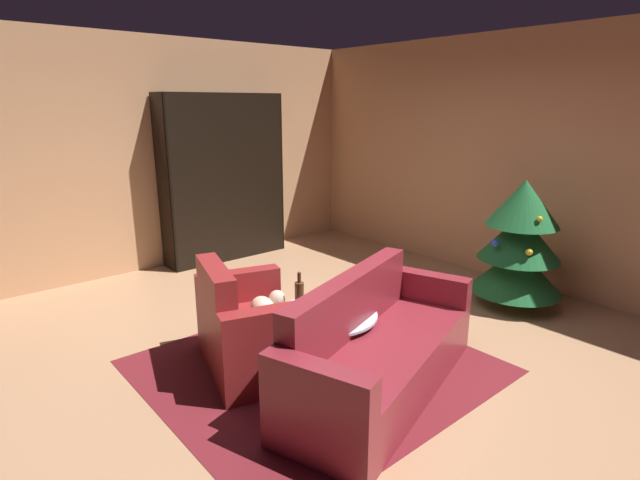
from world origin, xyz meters
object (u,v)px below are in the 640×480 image
at_px(bookshelf_unit, 231,178).
at_px(decorated_tree, 520,242).
at_px(armchair_red, 250,331).
at_px(couch_red, 377,353).
at_px(coffee_table, 327,317).
at_px(bottle_on_table, 299,296).
at_px(book_stack_on_table, 334,305).

bearing_deg(bookshelf_unit, decorated_tree, 21.20).
xyz_separation_m(armchair_red, couch_red, (0.86, 0.53, -0.02)).
xyz_separation_m(coffee_table, decorated_tree, (0.32, 2.30, 0.26)).
bearing_deg(bottle_on_table, couch_red, 17.90).
bearing_deg(bookshelf_unit, coffee_table, -17.99).
distance_m(bookshelf_unit, bottle_on_table, 3.14).
xyz_separation_m(coffee_table, bottle_on_table, (-0.17, -0.14, 0.16)).
relative_size(coffee_table, decorated_tree, 0.60).
bearing_deg(coffee_table, armchair_red, -129.27).
distance_m(armchair_red, coffee_table, 0.61).
distance_m(armchair_red, bottle_on_table, 0.48).
bearing_deg(decorated_tree, coffee_table, -97.83).
bearing_deg(couch_red, book_stack_on_table, -178.22).
bearing_deg(armchair_red, coffee_table, 50.73).
distance_m(coffee_table, bottle_on_table, 0.27).
height_order(couch_red, bottle_on_table, couch_red).
xyz_separation_m(bookshelf_unit, bottle_on_table, (2.89, -1.13, -0.49)).
relative_size(coffee_table, book_stack_on_table, 3.61).
relative_size(bookshelf_unit, couch_red, 1.04).
bearing_deg(coffee_table, book_stack_on_table, 70.55).
xyz_separation_m(couch_red, decorated_tree, (-0.16, 2.23, 0.39)).
bearing_deg(book_stack_on_table, coffee_table, -109.45).
distance_m(armchair_red, book_stack_on_table, 0.69).
relative_size(bottle_on_table, decorated_tree, 0.25).
bearing_deg(bookshelf_unit, armchair_red, -28.64).
bearing_deg(book_stack_on_table, couch_red, 1.78).
distance_m(couch_red, coffee_table, 0.50).
xyz_separation_m(couch_red, bottle_on_table, (-0.64, -0.21, 0.30)).
bearing_deg(book_stack_on_table, decorated_tree, 82.45).
bearing_deg(bookshelf_unit, bottle_on_table, -21.40).
bearing_deg(book_stack_on_table, bottle_on_table, -133.76).
distance_m(book_stack_on_table, bottle_on_table, 0.28).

